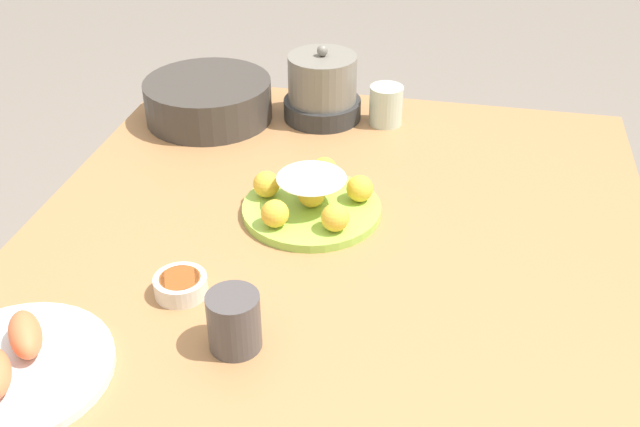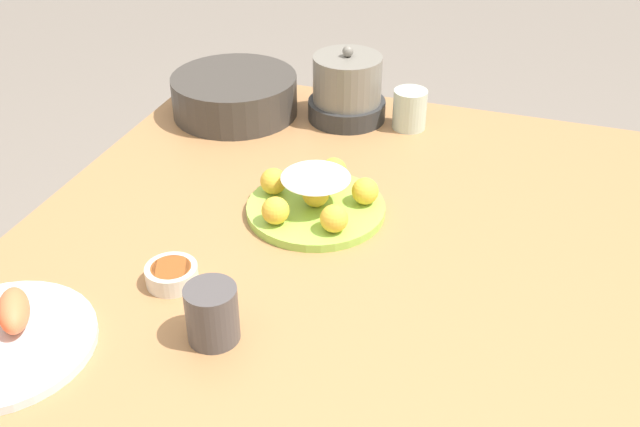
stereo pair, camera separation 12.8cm
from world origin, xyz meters
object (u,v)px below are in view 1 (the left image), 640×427
object	(u,v)px
dining_table	(329,293)
serving_bowl	(208,98)
seafood_platter	(13,365)
cup_near	(386,105)
cup_far	(234,321)
warming_pot	(322,89)
sauce_bowl	(181,285)
cake_plate	(312,200)

from	to	relation	value
dining_table	serving_bowl	size ratio (longest dim) A/B	4.62
serving_bowl	seafood_platter	world-z (taller)	serving_bowl
cup_near	cup_far	world-z (taller)	cup_far
cup_far	warming_pot	bearing A→B (deg)	2.15
sauce_bowl	seafood_platter	world-z (taller)	seafood_platter
seafood_platter	cup_far	xyz separation A→B (m)	(0.12, -0.28, 0.03)
dining_table	serving_bowl	distance (m)	0.59
dining_table	sauce_bowl	xyz separation A→B (m)	(-0.15, 0.20, 0.10)
sauce_bowl	seafood_platter	bearing A→B (deg)	142.50
cake_plate	cup_near	world-z (taller)	cup_near
dining_table	cake_plate	world-z (taller)	cake_plate
sauce_bowl	warming_pot	xyz separation A→B (m)	(0.66, -0.09, 0.05)
cake_plate	serving_bowl	bearing A→B (deg)	42.52
serving_bowl	seafood_platter	xyz separation A→B (m)	(-0.81, 0.00, -0.03)
cup_near	cup_far	size ratio (longest dim) A/B	0.99
serving_bowl	seafood_platter	size ratio (longest dim) A/B	1.04
dining_table	seafood_platter	xyz separation A→B (m)	(-0.36, 0.37, 0.10)
cake_plate	seafood_platter	size ratio (longest dim) A/B	0.93
cup_near	sauce_bowl	bearing A→B (deg)	160.55
serving_bowl	cup_far	bearing A→B (deg)	-158.39
dining_table	cake_plate	distance (m)	0.17
dining_table	warming_pot	world-z (taller)	warming_pot
sauce_bowl	seafood_platter	xyz separation A→B (m)	(-0.21, 0.16, -0.00)
dining_table	cake_plate	size ratio (longest dim) A/B	5.17
cup_near	cup_far	bearing A→B (deg)	171.32
warming_pot	dining_table	bearing A→B (deg)	-167.14
cup_far	warming_pot	xyz separation A→B (m)	(0.75, 0.03, 0.02)
seafood_platter	warming_pot	distance (m)	0.90
cake_plate	cup_near	size ratio (longest dim) A/B	2.89
seafood_platter	sauce_bowl	bearing A→B (deg)	-37.50
cup_near	warming_pot	size ratio (longest dim) A/B	0.50
dining_table	cake_plate	bearing A→B (deg)	25.05
serving_bowl	cup_near	distance (m)	0.39
dining_table	warming_pot	size ratio (longest dim) A/B	7.51
dining_table	sauce_bowl	distance (m)	0.27
dining_table	warming_pot	distance (m)	0.54
dining_table	cake_plate	xyz separation A→B (m)	(0.12, 0.05, 0.11)
dining_table	sauce_bowl	world-z (taller)	sauce_bowl
dining_table	cup_far	distance (m)	0.29
sauce_bowl	warming_pot	distance (m)	0.66
seafood_platter	warming_pot	bearing A→B (deg)	-16.08
cup_far	cake_plate	bearing A→B (deg)	-5.24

